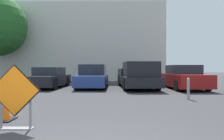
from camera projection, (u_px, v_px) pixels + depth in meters
The scene contains 11 objects.
ground_plane at pixel (107, 89), 13.17m from camera, with size 96.00×96.00×0.00m, color #333335.
road_closed_sign at pixel (15, 96), 4.53m from camera, with size 1.08×0.20×1.36m.
traffic_cone_nearest at pixel (3, 105), 5.32m from camera, with size 0.52×0.52×0.78m.
traffic_cone_second at pixel (12, 96), 6.71m from camera, with size 0.49×0.49×0.83m.
traffic_cone_third at pixel (17, 93), 8.17m from camera, with size 0.49×0.49×0.71m.
parked_car_nearest at pixel (49, 78), 14.00m from camera, with size 2.00×4.45×1.32m.
parked_car_second at pixel (93, 77), 13.99m from camera, with size 1.90×4.37×1.49m.
pickup_truck at pixel (138, 77), 13.46m from camera, with size 2.33×5.64×1.63m.
parked_car_third at pixel (184, 78), 13.30m from camera, with size 2.01×4.56×1.45m.
bollard_nearest at pixel (188, 88), 8.84m from camera, with size 0.12×0.12×0.88m.
building_facade_backdrop at pixel (79, 44), 23.24m from camera, with size 17.27×5.00×7.68m.
Camera 1 is at (0.40, -3.16, 1.28)m, focal length 35.00 mm.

